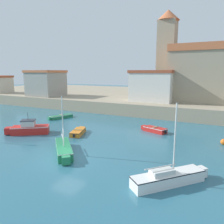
# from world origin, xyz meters

# --- Properties ---
(ground_plane) EXTENTS (200.00, 200.00, 0.00)m
(ground_plane) POSITION_xyz_m (0.00, 0.00, 0.00)
(ground_plane) COLOR #2D667A
(quay_seawall) EXTENTS (120.00, 40.00, 2.12)m
(quay_seawall) POSITION_xyz_m (0.00, 39.15, 1.06)
(quay_seawall) COLOR gray
(quay_seawall) RESTS_ON ground
(dinghy_red_0) EXTENTS (3.55, 2.11, 0.66)m
(dinghy_red_0) POSITION_xyz_m (4.20, 11.94, 0.32)
(dinghy_red_0) COLOR red
(dinghy_red_0) RESTS_ON ground
(motorboat_red_1) EXTENTS (4.88, 4.09, 2.60)m
(motorboat_red_1) POSITION_xyz_m (-9.22, 4.23, 0.62)
(motorboat_red_1) COLOR red
(motorboat_red_1) RESTS_ON ground
(dinghy_orange_2) EXTENTS (2.17, 3.70, 0.61)m
(dinghy_orange_2) POSITION_xyz_m (-3.72, 6.74, 0.29)
(dinghy_orange_2) COLOR orange
(dinghy_orange_2) RESTS_ON ground
(sailboat_green_3) EXTENTS (4.48, 4.64, 5.37)m
(sailboat_green_3) POSITION_xyz_m (-1.13, 0.87, 0.44)
(sailboat_green_3) COLOR #237A4C
(sailboat_green_3) RESTS_ON ground
(sailboat_white_4) EXTENTS (4.48, 4.90, 5.48)m
(sailboat_white_4) POSITION_xyz_m (8.76, -0.37, 0.49)
(sailboat_white_4) COLOR white
(sailboat_white_4) RESTS_ON ground
(dinghy_green_6) EXTENTS (2.19, 4.33, 0.58)m
(dinghy_green_6) POSITION_xyz_m (-11.66, 13.08, 0.28)
(dinghy_green_6) COLOR #237A4C
(dinghy_green_6) RESTS_ON ground
(mooring_buoy) EXTENTS (0.62, 0.62, 0.62)m
(mooring_buoy) POSITION_xyz_m (12.00, 10.30, 0.31)
(mooring_buoy) COLOR orange
(mooring_buoy) RESTS_ON ground
(church) EXTENTS (14.75, 18.31, 17.11)m
(church) POSITION_xyz_m (7.32, 33.04, 7.52)
(church) COLOR gray
(church) RESTS_ON quay_seawall
(harbor_shed_near_wharf) EXTENTS (7.77, 4.92, 5.61)m
(harbor_shed_near_wharf) POSITION_xyz_m (0.00, 24.54, 4.95)
(harbor_shed_near_wharf) COLOR silver
(harbor_shed_near_wharf) RESTS_ON quay_seawall
(harbor_shed_far_end) EXTENTS (7.12, 6.66, 5.67)m
(harbor_shed_far_end) POSITION_xyz_m (-24.00, 23.03, 4.98)
(harbor_shed_far_end) COLOR gray
(harbor_shed_far_end) RESTS_ON quay_seawall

